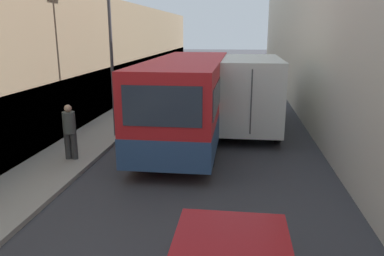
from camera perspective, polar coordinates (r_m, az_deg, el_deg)
name	(u,v)px	position (r m, az deg, el deg)	size (l,w,h in m)	color
ground_plane	(210,137)	(15.21, 2.79, -1.34)	(150.00, 150.00, 0.00)	#38383D
sidewalk_left	(102,131)	(16.19, -13.52, -0.52)	(2.16, 60.00, 0.13)	#9E998E
building_left_shopfront	(48,69)	(16.64, -21.16, 8.40)	(2.40, 60.00, 5.85)	#847056
bus	(187,98)	(14.51, -0.70, 4.64)	(2.63, 9.61, 3.15)	red
box_truck	(249,90)	(16.66, 8.70, 5.77)	(2.40, 7.34, 3.10)	silver
panel_van	(202,81)	(23.68, 1.58, 7.15)	(1.96, 4.56, 1.99)	silver
pedestrian	(70,130)	(12.58, -18.14, -0.31)	(0.42, 0.40, 1.79)	#383838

